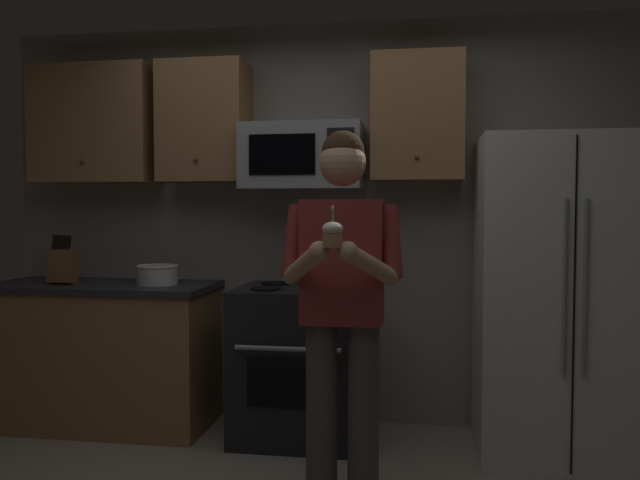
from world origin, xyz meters
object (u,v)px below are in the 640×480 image
(oven_range, at_px, (300,362))
(cupcake, at_px, (333,234))
(microwave, at_px, (303,157))
(knife_block, at_px, (64,265))
(refrigerator, at_px, (559,297))
(person, at_px, (342,295))
(bowl_large_white, at_px, (157,274))

(oven_range, bearing_deg, cupcake, -72.72)
(microwave, relative_size, knife_block, 2.31)
(refrigerator, height_order, knife_block, refrigerator)
(knife_block, xyz_separation_m, person, (1.90, -0.81, -0.04))
(oven_range, distance_m, cupcake, 1.48)
(bowl_large_white, bearing_deg, oven_range, -0.98)
(microwave, xyz_separation_m, knife_block, (-1.53, -0.15, -0.68))
(knife_block, height_order, cupcake, cupcake)
(microwave, relative_size, cupcake, 4.26)
(refrigerator, distance_m, bowl_large_white, 2.42)
(refrigerator, bearing_deg, person, -144.72)
(knife_block, relative_size, bowl_large_white, 1.20)
(person, bearing_deg, microwave, 110.75)
(refrigerator, relative_size, cupcake, 10.35)
(knife_block, distance_m, person, 2.06)
(refrigerator, xyz_separation_m, knife_block, (-3.03, 0.01, 0.14))
(person, bearing_deg, bowl_large_white, 146.23)
(oven_range, relative_size, bowl_large_white, 3.50)
(cupcake, bearing_deg, knife_block, 148.95)
(knife_block, xyz_separation_m, bowl_large_white, (0.61, 0.05, -0.05))
(microwave, relative_size, bowl_large_white, 2.78)
(person, relative_size, cupcake, 10.13)
(refrigerator, height_order, bowl_large_white, refrigerator)
(cupcake, bearing_deg, person, 90.00)
(oven_range, relative_size, person, 0.53)
(microwave, distance_m, refrigerator, 1.72)
(microwave, bearing_deg, knife_block, -174.44)
(oven_range, bearing_deg, person, -66.61)
(cupcake, bearing_deg, oven_range, 107.28)
(knife_block, bearing_deg, microwave, 5.56)
(oven_range, height_order, refrigerator, refrigerator)
(bowl_large_white, xyz_separation_m, cupcake, (1.28, -1.19, 0.31))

